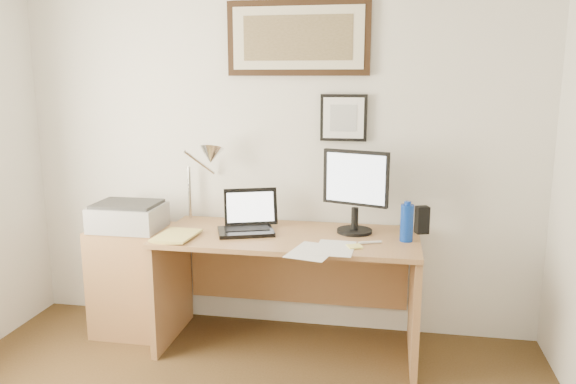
% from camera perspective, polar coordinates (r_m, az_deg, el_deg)
% --- Properties ---
extents(wall_back, '(3.50, 0.02, 2.50)m').
position_cam_1_polar(wall_back, '(3.76, -1.22, 4.62)').
color(wall_back, white).
rests_on(wall_back, ground).
extents(side_cabinet, '(0.50, 0.40, 0.73)m').
position_cam_1_polar(side_cabinet, '(3.97, -15.40, -8.60)').
color(side_cabinet, '#996A40').
rests_on(side_cabinet, floor).
extents(water_bottle, '(0.08, 0.08, 0.22)m').
position_cam_1_polar(water_bottle, '(3.40, 11.98, -3.10)').
color(water_bottle, '#0B3198').
rests_on(water_bottle, desk).
extents(bottle_cap, '(0.04, 0.04, 0.02)m').
position_cam_1_polar(bottle_cap, '(3.37, 12.06, -1.11)').
color(bottle_cap, '#0B3198').
rests_on(bottle_cap, water_bottle).
extents(speaker, '(0.09, 0.09, 0.17)m').
position_cam_1_polar(speaker, '(3.59, 13.46, -2.77)').
color(speaker, black).
rests_on(speaker, desk).
extents(paper_sheet_a, '(0.30, 0.37, 0.00)m').
position_cam_1_polar(paper_sheet_a, '(3.16, 2.51, -6.04)').
color(paper_sheet_a, silver).
rests_on(paper_sheet_a, desk).
extents(paper_sheet_b, '(0.23, 0.32, 0.00)m').
position_cam_1_polar(paper_sheet_b, '(3.22, 4.80, -5.70)').
color(paper_sheet_b, silver).
rests_on(paper_sheet_b, desk).
extents(sticky_pad, '(0.10, 0.10, 0.01)m').
position_cam_1_polar(sticky_pad, '(3.25, 6.79, -5.50)').
color(sticky_pad, '#F5ED74').
rests_on(sticky_pad, desk).
extents(marker_pen, '(0.14, 0.06, 0.02)m').
position_cam_1_polar(marker_pen, '(3.33, 8.32, -5.09)').
color(marker_pen, silver).
rests_on(marker_pen, desk).
extents(book, '(0.24, 0.32, 0.02)m').
position_cam_1_polar(book, '(3.53, -12.88, -4.27)').
color(book, '#CFBD61').
rests_on(book, desk).
extents(desk, '(1.60, 0.70, 0.75)m').
position_cam_1_polar(desk, '(3.63, 0.27, -7.57)').
color(desk, '#996A40').
rests_on(desk, floor).
extents(laptop, '(0.40, 0.40, 0.26)m').
position_cam_1_polar(laptop, '(3.55, -4.12, -3.11)').
color(laptop, black).
rests_on(laptop, desk).
extents(lcd_monitor, '(0.41, 0.22, 0.52)m').
position_cam_1_polar(lcd_monitor, '(3.48, 6.86, 0.46)').
color(lcd_monitor, black).
rests_on(lcd_monitor, desk).
extents(printer, '(0.44, 0.34, 0.18)m').
position_cam_1_polar(printer, '(3.80, -15.94, -2.37)').
color(printer, '#A4A4A6').
rests_on(printer, side_cabinet).
extents(desk_lamp, '(0.29, 0.27, 0.53)m').
position_cam_1_polar(desk_lamp, '(3.70, -8.03, 3.40)').
color(desk_lamp, silver).
rests_on(desk_lamp, desk).
extents(picture_large, '(0.92, 0.04, 0.47)m').
position_cam_1_polar(picture_large, '(3.69, 1.01, 15.37)').
color(picture_large, black).
rests_on(picture_large, wall_back).
extents(picture_small, '(0.30, 0.03, 0.30)m').
position_cam_1_polar(picture_small, '(3.65, 5.67, 7.51)').
color(picture_small, black).
rests_on(picture_small, wall_back).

